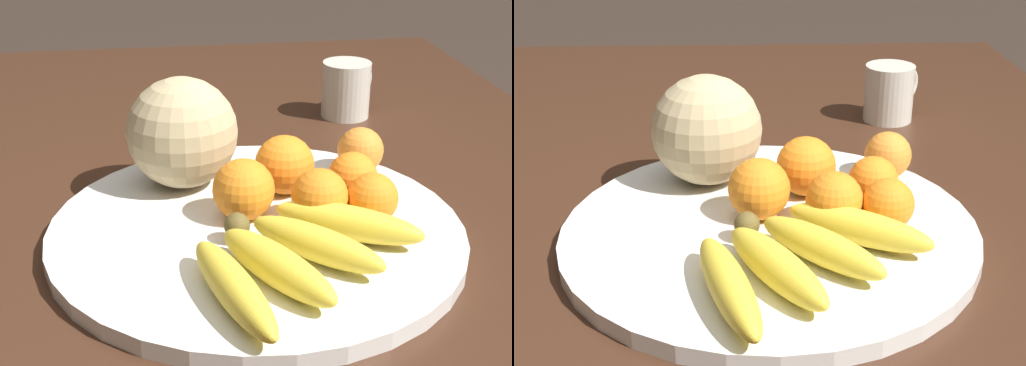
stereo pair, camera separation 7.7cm
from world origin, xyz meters
TOP-DOWN VIEW (x-y plane):
  - kitchen_table at (0.00, 0.00)m, footprint 1.65×1.14m
  - fruit_bowl at (0.06, 0.04)m, footprint 0.46×0.46m
  - melon at (-0.06, -0.03)m, footprint 0.14×0.14m
  - banana_bunch at (0.16, 0.07)m, footprint 0.25×0.26m
  - orange_front_left at (0.08, 0.17)m, footprint 0.06×0.06m
  - orange_front_right at (-0.01, 0.09)m, footprint 0.07×0.07m
  - orange_mid_center at (0.02, 0.17)m, footprint 0.06×0.06m
  - orange_back_left at (0.04, 0.03)m, footprint 0.07×0.07m
  - orange_back_right at (-0.06, 0.20)m, footprint 0.06×0.06m
  - orange_top_small at (0.07, 0.11)m, footprint 0.06×0.06m
  - ceramic_mug at (-0.32, 0.25)m, footprint 0.09×0.10m

SIDE VIEW (x-z plane):
  - kitchen_table at x=0.00m, z-range 0.30..1.04m
  - fruit_bowl at x=0.06m, z-range 0.75..0.77m
  - banana_bunch at x=0.16m, z-range 0.77..0.81m
  - ceramic_mug at x=-0.32m, z-range 0.75..0.84m
  - orange_front_left at x=0.08m, z-range 0.77..0.82m
  - orange_mid_center at x=0.02m, z-range 0.77..0.83m
  - orange_back_right at x=-0.06m, z-range 0.77..0.83m
  - orange_top_small at x=0.07m, z-range 0.77..0.83m
  - orange_back_left at x=0.04m, z-range 0.77..0.84m
  - orange_front_right at x=-0.01m, z-range 0.77..0.84m
  - melon at x=-0.06m, z-range 0.77..0.90m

